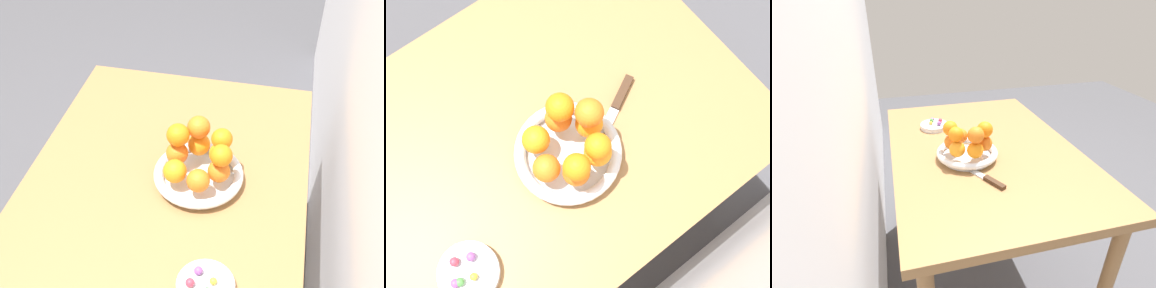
# 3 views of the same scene
# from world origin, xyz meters

# --- Properties ---
(dining_table) EXTENTS (1.10, 0.76, 0.74)m
(dining_table) POSITION_xyz_m (0.00, 0.00, 0.65)
(dining_table) COLOR #9E7042
(dining_table) RESTS_ON ground_plane
(fruit_bowl) EXTENTS (0.24, 0.24, 0.04)m
(fruit_bowl) POSITION_xyz_m (-0.07, 0.09, 0.76)
(fruit_bowl) COLOR silver
(fruit_bowl) RESTS_ON dining_table
(candy_dish) EXTENTS (0.13, 0.13, 0.02)m
(candy_dish) POSITION_xyz_m (0.25, 0.17, 0.75)
(candy_dish) COLOR silver
(candy_dish) RESTS_ON dining_table
(orange_0) EXTENTS (0.06, 0.06, 0.06)m
(orange_0) POSITION_xyz_m (-0.01, 0.10, 0.81)
(orange_0) COLOR orange
(orange_0) RESTS_ON fruit_bowl
(orange_1) EXTENTS (0.06, 0.06, 0.06)m
(orange_1) POSITION_xyz_m (-0.05, 0.15, 0.81)
(orange_1) COLOR orange
(orange_1) RESTS_ON fruit_bowl
(orange_2) EXTENTS (0.06, 0.06, 0.06)m
(orange_2) POSITION_xyz_m (-0.12, 0.14, 0.81)
(orange_2) COLOR orange
(orange_2) RESTS_ON fruit_bowl
(orange_3) EXTENTS (0.06, 0.06, 0.06)m
(orange_3) POSITION_xyz_m (-0.14, 0.08, 0.81)
(orange_3) COLOR orange
(orange_3) RESTS_ON fruit_bowl
(orange_4) EXTENTS (0.06, 0.06, 0.06)m
(orange_4) POSITION_xyz_m (-0.09, 0.03, 0.81)
(orange_4) COLOR orange
(orange_4) RESTS_ON fruit_bowl
(orange_5) EXTENTS (0.06, 0.06, 0.06)m
(orange_5) POSITION_xyz_m (-0.03, 0.04, 0.81)
(orange_5) COLOR orange
(orange_5) RESTS_ON fruit_bowl
(orange_6) EXTENTS (0.06, 0.06, 0.06)m
(orange_6) POSITION_xyz_m (-0.14, 0.08, 0.87)
(orange_6) COLOR orange
(orange_6) RESTS_ON orange_3
(orange_7) EXTENTS (0.06, 0.06, 0.06)m
(orange_7) POSITION_xyz_m (-0.11, 0.14, 0.87)
(orange_7) COLOR orange
(orange_7) RESTS_ON orange_2
(orange_8) EXTENTS (0.06, 0.06, 0.06)m
(orange_8) POSITION_xyz_m (-0.10, 0.03, 0.87)
(orange_8) COLOR orange
(orange_8) RESTS_ON orange_4
(orange_9) EXTENTS (0.06, 0.06, 0.06)m
(orange_9) POSITION_xyz_m (-0.05, 0.15, 0.87)
(orange_9) COLOR orange
(orange_9) RESTS_ON orange_1
(candy_ball_1) EXTENTS (0.02, 0.02, 0.02)m
(candy_ball_1) POSITION_xyz_m (0.24, 0.18, 0.77)
(candy_ball_1) COLOR gold
(candy_ball_1) RESTS_ON candy_dish
(candy_ball_3) EXTENTS (0.02, 0.02, 0.02)m
(candy_ball_3) POSITION_xyz_m (0.22, 0.15, 0.77)
(candy_ball_3) COLOR #8C4C99
(candy_ball_3) RESTS_ON candy_dish
(candy_ball_4) EXTENTS (0.02, 0.02, 0.02)m
(candy_ball_4) POSITION_xyz_m (0.26, 0.14, 0.77)
(candy_ball_4) COLOR #C6384C
(candy_ball_4) RESTS_ON candy_dish
(knife) EXTENTS (0.24, 0.14, 0.01)m
(knife) POSITION_xyz_m (-0.21, 0.07, 0.75)
(knife) COLOR #3F2819
(knife) RESTS_ON dining_table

